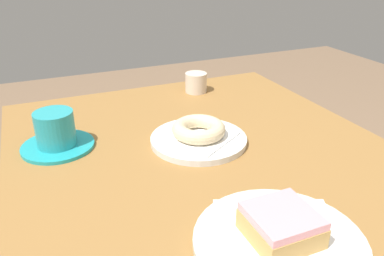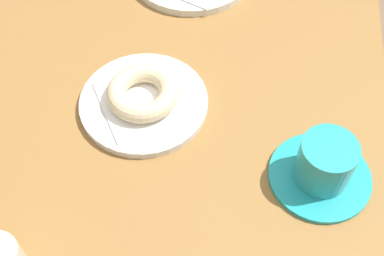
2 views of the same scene
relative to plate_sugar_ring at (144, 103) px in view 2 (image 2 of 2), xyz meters
The scene contains 6 objects.
ground_plane 0.72m from the plate_sugar_ring, behind, with size 6.00×6.00×0.00m, color #7C6148.
table 0.11m from the plate_sugar_ring, behind, with size 0.93×0.76×0.71m.
plate_sugar_ring is the anchor object (origin of this frame).
napkin_sugar_ring 0.01m from the plate_sugar_ring, ahead, with size 0.13×0.13×0.00m, color white.
donut_sugar_ring 0.02m from the plate_sugar_ring, ahead, with size 0.11×0.11×0.03m, color beige.
coffee_cup 0.29m from the plate_sugar_ring, 71.34° to the left, with size 0.15×0.15×0.08m.
Camera 2 is at (0.56, 0.14, 1.35)m, focal length 47.51 mm.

